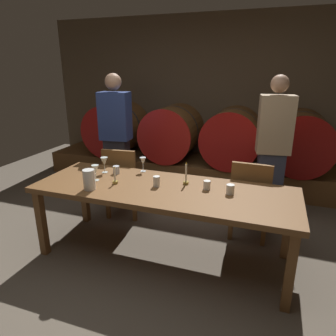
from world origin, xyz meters
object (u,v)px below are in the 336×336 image
object	(u,v)px
dining_table	(163,194)
cup_far_left	(116,170)
candle_left	(115,179)
candle_right	(186,178)
wine_glass_right	(143,162)
cup_center_right	(207,185)
wine_barrel_far_left	(118,128)
guest_right	(273,148)
wine_glass_center	(95,170)
cup_center_left	(157,181)
wine_barrel_center_right	(233,136)
wine_barrel_far_right	(300,141)
wine_barrel_center_left	(173,132)
chair_right	(251,196)
guest_left	(116,139)
pitcher	(89,180)
cup_far_right	(230,189)
wine_glass_left	(104,162)
chair_left	(123,179)

from	to	relation	value
dining_table	cup_far_left	xyz separation A→B (m)	(-0.60, 0.21, 0.11)
candle_left	candle_right	distance (m)	0.67
wine_glass_right	cup_center_right	size ratio (longest dim) A/B	1.90
wine_barrel_far_left	guest_right	world-z (taller)	guest_right
wine_glass_center	wine_glass_right	size ratio (longest dim) A/B	1.02
cup_far_left	cup_center_left	distance (m)	0.56
wine_barrel_center_right	wine_barrel_far_right	size ratio (longest dim) A/B	1.00
cup_center_left	cup_center_right	size ratio (longest dim) A/B	1.21
wine_barrel_center_left	dining_table	distance (m)	2.27
chair_right	guest_right	distance (m)	0.75
candle_left	cup_far_left	distance (m)	0.29
chair_right	guest_left	xyz separation A→B (m)	(-1.79, 0.41, 0.39)
wine_barrel_far_right	wine_glass_center	size ratio (longest dim) A/B	6.04
dining_table	wine_barrel_center_left	bearing A→B (deg)	106.12
candle_right	cup_far_left	distance (m)	0.77
wine_barrel_center_left	wine_glass_center	distance (m)	2.22
guest_right	candle_left	bearing A→B (deg)	34.14
wine_glass_center	guest_right	bearing A→B (deg)	38.38
pitcher	cup_far_right	xyz separation A→B (m)	(1.22, 0.31, -0.05)
pitcher	wine_glass_right	distance (m)	0.67
chair_right	wine_glass_left	size ratio (longest dim) A/B	5.31
wine_glass_left	cup_far_left	world-z (taller)	wine_glass_left
chair_right	candle_right	world-z (taller)	candle_right
guest_right	candle_left	world-z (taller)	guest_right
wine_barrel_center_left	wine_glass_left	bearing A→B (deg)	-92.86
wine_barrel_center_right	chair_left	distance (m)	1.91
dining_table	candle_left	bearing A→B (deg)	-173.69
guest_left	wine_glass_right	world-z (taller)	guest_left
chair_left	wine_glass_right	xyz separation A→B (m)	(0.39, -0.26, 0.34)
wine_glass_left	cup_far_right	bearing A→B (deg)	-5.92
wine_barrel_far_left	dining_table	bearing A→B (deg)	-53.06
guest_left	cup_center_left	bearing A→B (deg)	127.58
candle_right	wine_glass_center	bearing A→B (deg)	-167.08
cup_center_left	wine_barrel_center_right	bearing A→B (deg)	79.42
wine_barrel_center_left	dining_table	size ratio (longest dim) A/B	0.39
guest_left	chair_left	bearing A→B (deg)	119.36
wine_barrel_center_left	chair_left	world-z (taller)	wine_barrel_center_left
chair_left	cup_center_right	size ratio (longest dim) A/B	10.77
wine_glass_right	wine_glass_center	bearing A→B (deg)	-128.98
wine_barrel_far_right	chair_left	world-z (taller)	wine_barrel_far_right
cup_center_right	dining_table	bearing A→B (deg)	-165.80
wine_barrel_far_left	dining_table	world-z (taller)	wine_barrel_far_left
wine_barrel_center_left	wine_glass_right	distance (m)	1.83
candle_right	wine_glass_left	bearing A→B (deg)	177.34
wine_barrel_center_right	cup_far_right	xyz separation A→B (m)	(0.27, -2.11, -0.01)
chair_left	chair_right	size ratio (longest dim) A/B	1.00
wine_barrel_far_left	wine_glass_left	world-z (taller)	wine_barrel_far_left
wine_barrel_center_left	chair_left	xyz separation A→B (m)	(-0.12, -1.55, -0.29)
chair_right	cup_far_right	world-z (taller)	chair_right
cup_center_right	guest_left	bearing A→B (deg)	146.94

